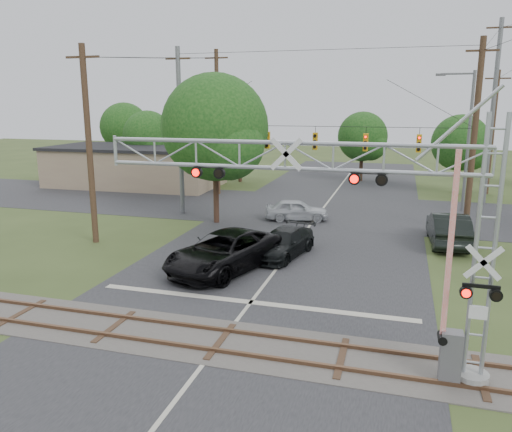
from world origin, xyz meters
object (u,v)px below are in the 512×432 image
(sedan_silver, at_px, (297,210))
(streetlight, at_px, (466,134))
(crossing_gantry, at_px, (358,215))
(traffic_signal_span, at_px, (330,136))
(commercial_building, at_px, (136,166))
(car_dark, at_px, (283,243))
(pickup_black, at_px, (225,252))

(sedan_silver, distance_m, streetlight, 13.51)
(crossing_gantry, relative_size, traffic_signal_span, 0.60)
(commercial_building, bearing_deg, traffic_signal_span, -28.43)
(crossing_gantry, relative_size, streetlight, 1.16)
(crossing_gantry, height_order, sedan_silver, crossing_gantry)
(car_dark, relative_size, commercial_building, 0.30)
(crossing_gantry, relative_size, car_dark, 2.38)
(crossing_gantry, bearing_deg, commercial_building, 129.20)
(crossing_gantry, xyz_separation_m, streetlight, (5.44, 24.75, 0.89))
(traffic_signal_span, bearing_deg, pickup_black, -106.54)
(commercial_building, bearing_deg, streetlight, -8.84)
(car_dark, distance_m, commercial_building, 26.20)
(sedan_silver, height_order, streetlight, streetlight)
(crossing_gantry, relative_size, pickup_black, 1.77)
(traffic_signal_span, bearing_deg, commercial_building, 152.93)
(pickup_black, height_order, streetlight, streetlight)
(car_dark, height_order, sedan_silver, sedan_silver)
(commercial_building, distance_m, streetlight, 29.19)
(car_dark, bearing_deg, sedan_silver, 109.42)
(traffic_signal_span, bearing_deg, crossing_gantry, -79.56)
(pickup_black, relative_size, car_dark, 1.35)
(pickup_black, height_order, car_dark, pickup_black)
(pickup_black, bearing_deg, streetlight, 73.47)
(pickup_black, relative_size, streetlight, 0.66)
(pickup_black, relative_size, sedan_silver, 1.56)
(sedan_silver, bearing_deg, crossing_gantry, -176.98)
(pickup_black, bearing_deg, sedan_silver, 102.26)
(crossing_gantry, xyz_separation_m, commercial_building, (-23.26, 28.52, -2.81))
(crossing_gantry, distance_m, traffic_signal_span, 18.70)
(crossing_gantry, height_order, car_dark, crossing_gantry)
(pickup_black, bearing_deg, crossing_gantry, -29.58)
(crossing_gantry, height_order, commercial_building, crossing_gantry)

